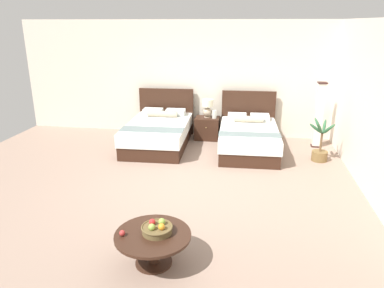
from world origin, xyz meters
name	(u,v)px	position (x,y,z in m)	size (l,w,h in m)	color
ground_plane	(187,187)	(0.00, 0.00, -0.01)	(9.69, 10.17, 0.02)	gray
wall_back	(210,79)	(0.00, 3.28, 1.40)	(9.69, 0.12, 2.81)	beige
wall_side_right	(377,110)	(3.05, 0.40, 1.40)	(0.12, 5.77, 2.81)	silver
bed_near_window	(159,132)	(-1.03, 2.10, 0.32)	(1.44, 2.22, 1.16)	#372015
bed_near_corner	(248,137)	(1.03, 2.11, 0.30)	(1.36, 2.16, 1.17)	#372015
nightstand	(207,128)	(0.02, 2.79, 0.27)	(0.58, 0.49, 0.54)	#372015
table_lamp	(208,107)	(0.02, 2.81, 0.79)	(0.27, 0.27, 0.44)	tan
vase	(214,114)	(0.19, 2.75, 0.64)	(0.10, 0.10, 0.20)	silver
coffee_table	(153,241)	(-0.01, -2.16, 0.31)	(0.90, 0.90, 0.40)	#372015
fruit_bowl	(157,228)	(0.04, -2.13, 0.46)	(0.37, 0.37, 0.15)	brown
loose_apple	(122,233)	(-0.34, -2.26, 0.44)	(0.07, 0.07, 0.07)	#B93330
floor_lamp_corner	(319,115)	(2.58, 2.62, 0.74)	(0.20, 0.20, 1.49)	#321B17
potted_palm	(320,149)	(2.50, 1.69, 0.26)	(0.55, 0.55, 0.90)	brown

